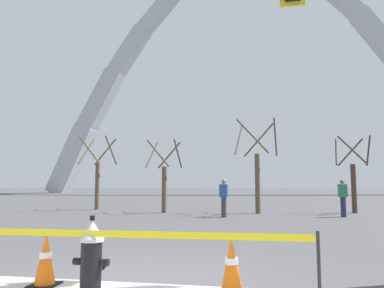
{
  "coord_description": "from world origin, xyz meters",
  "views": [
    {
      "loc": [
        1.76,
        -5.22,
        1.39
      ],
      "look_at": [
        -0.1,
        5.0,
        2.5
      ],
      "focal_mm": 34.94,
      "sensor_mm": 36.0,
      "label": 1
    }
  ],
  "objects_px": {
    "traffic_cone_curb_edge": "(46,259)",
    "monument_arch": "(246,80)",
    "pedestrian_walking_left": "(343,198)",
    "pedestrian_standing_center": "(224,198)",
    "traffic_cone_by_hydrant": "(232,265)",
    "fire_hydrant": "(92,258)"
  },
  "relations": [
    {
      "from": "traffic_cone_by_hydrant",
      "to": "pedestrian_standing_center",
      "type": "distance_m",
      "value": 11.03
    },
    {
      "from": "pedestrian_standing_center",
      "to": "traffic_cone_curb_edge",
      "type": "bearing_deg",
      "value": -97.25
    },
    {
      "from": "monument_arch",
      "to": "pedestrian_standing_center",
      "type": "height_order",
      "value": "monument_arch"
    },
    {
      "from": "traffic_cone_curb_edge",
      "to": "pedestrian_standing_center",
      "type": "relative_size",
      "value": 0.46
    },
    {
      "from": "traffic_cone_by_hydrant",
      "to": "monument_arch",
      "type": "bearing_deg",
      "value": 91.6
    },
    {
      "from": "monument_arch",
      "to": "pedestrian_standing_center",
      "type": "relative_size",
      "value": 39.06
    },
    {
      "from": "fire_hydrant",
      "to": "traffic_cone_by_hydrant",
      "type": "height_order",
      "value": "fire_hydrant"
    },
    {
      "from": "monument_arch",
      "to": "pedestrian_walking_left",
      "type": "distance_m",
      "value": 41.18
    },
    {
      "from": "fire_hydrant",
      "to": "traffic_cone_curb_edge",
      "type": "bearing_deg",
      "value": 157.49
    },
    {
      "from": "traffic_cone_by_hydrant",
      "to": "traffic_cone_curb_edge",
      "type": "height_order",
      "value": "same"
    },
    {
      "from": "traffic_cone_curb_edge",
      "to": "fire_hydrant",
      "type": "bearing_deg",
      "value": -22.51
    },
    {
      "from": "traffic_cone_by_hydrant",
      "to": "pedestrian_walking_left",
      "type": "relative_size",
      "value": 0.46
    },
    {
      "from": "traffic_cone_curb_edge",
      "to": "pedestrian_walking_left",
      "type": "xyz_separation_m",
      "value": [
        6.36,
        12.0,
        0.46
      ]
    },
    {
      "from": "pedestrian_walking_left",
      "to": "pedestrian_standing_center",
      "type": "distance_m",
      "value": 5.05
    },
    {
      "from": "traffic_cone_by_hydrant",
      "to": "pedestrian_walking_left",
      "type": "bearing_deg",
      "value": 72.29
    },
    {
      "from": "traffic_cone_by_hydrant",
      "to": "traffic_cone_curb_edge",
      "type": "bearing_deg",
      "value": -178.65
    },
    {
      "from": "fire_hydrant",
      "to": "monument_arch",
      "type": "xyz_separation_m",
      "value": [
        0.33,
        49.96,
        16.28
      ]
    },
    {
      "from": "pedestrian_standing_center",
      "to": "fire_hydrant",
      "type": "bearing_deg",
      "value": -92.86
    },
    {
      "from": "traffic_cone_curb_edge",
      "to": "monument_arch",
      "type": "bearing_deg",
      "value": 88.66
    },
    {
      "from": "traffic_cone_curb_edge",
      "to": "monument_arch",
      "type": "distance_m",
      "value": 52.27
    },
    {
      "from": "pedestrian_walking_left",
      "to": "traffic_cone_curb_edge",
      "type": "bearing_deg",
      "value": -117.92
    },
    {
      "from": "pedestrian_walking_left",
      "to": "pedestrian_standing_center",
      "type": "relative_size",
      "value": 1.0
    }
  ]
}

